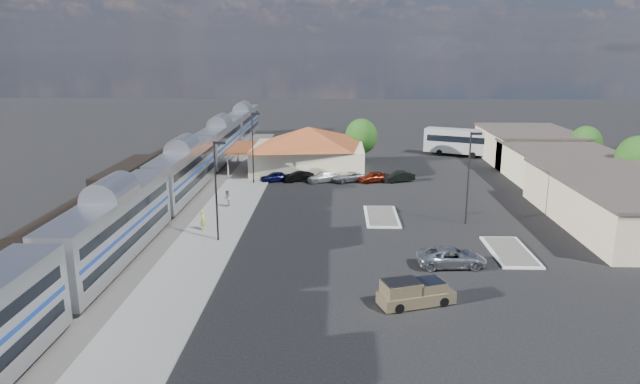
{
  "coord_description": "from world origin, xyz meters",
  "views": [
    {
      "loc": [
        -0.58,
        -53.45,
        16.66
      ],
      "look_at": [
        -2.21,
        1.19,
        2.8
      ],
      "focal_mm": 32.0,
      "sensor_mm": 36.0,
      "label": 1
    }
  ],
  "objects_px": {
    "pickup_truck": "(416,293)",
    "coach_bus": "(467,141)",
    "station_depot": "(308,149)",
    "suv": "(452,257)"
  },
  "relations": [
    {
      "from": "station_depot",
      "to": "coach_bus",
      "type": "xyz_separation_m",
      "value": [
        24.42,
        12.0,
        -0.72
      ]
    },
    {
      "from": "station_depot",
      "to": "coach_bus",
      "type": "bearing_deg",
      "value": 26.16
    },
    {
      "from": "station_depot",
      "to": "suv",
      "type": "xyz_separation_m",
      "value": [
        13.05,
        -35.22,
        -2.38
      ]
    },
    {
      "from": "suv",
      "to": "coach_bus",
      "type": "distance_m",
      "value": 48.6
    },
    {
      "from": "suv",
      "to": "station_depot",
      "type": "bearing_deg",
      "value": 16.55
    },
    {
      "from": "pickup_truck",
      "to": "coach_bus",
      "type": "relative_size",
      "value": 0.41
    },
    {
      "from": "suv",
      "to": "coach_bus",
      "type": "height_order",
      "value": "coach_bus"
    },
    {
      "from": "coach_bus",
      "to": "suv",
      "type": "bearing_deg",
      "value": -169.76
    },
    {
      "from": "pickup_truck",
      "to": "suv",
      "type": "distance_m",
      "value": 7.88
    },
    {
      "from": "coach_bus",
      "to": "station_depot",
      "type": "bearing_deg",
      "value": 139.95
    }
  ]
}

